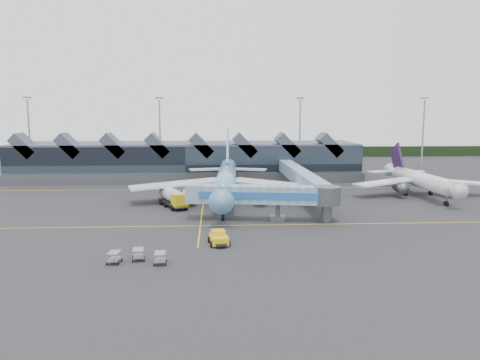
{
  "coord_description": "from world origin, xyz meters",
  "views": [
    {
      "loc": [
        2.22,
        -78.72,
        17.06
      ],
      "look_at": [
        6.96,
        6.96,
        5.0
      ],
      "focal_mm": 35.0,
      "sensor_mm": 36.0,
      "label": 1
    }
  ],
  "objects": [
    {
      "name": "baggage_carts",
      "position": [
        -6.75,
        -25.69,
        0.76
      ],
      "size": [
        6.72,
        3.67,
        1.36
      ],
      "rotation": [
        0.0,
        0.0,
        0.06
      ],
      "color": "#93969B",
      "rests_on": "ground"
    },
    {
      "name": "taxi_stripes",
      "position": [
        0.0,
        10.0,
        0.01
      ],
      "size": [
        120.0,
        60.0,
        0.01
      ],
      "color": "gold",
      "rests_on": "ground"
    },
    {
      "name": "regional_jet",
      "position": [
        45.45,
        17.06,
        3.43
      ],
      "size": [
        28.93,
        31.45,
        10.82
      ],
      "rotation": [
        0.0,
        0.0,
        0.03
      ],
      "color": "white",
      "rests_on": "ground"
    },
    {
      "name": "terminal",
      "position": [
        -5.07,
        47.35,
        4.88
      ],
      "size": [
        90.0,
        22.25,
        12.52
      ],
      "color": "black",
      "rests_on": "ground"
    },
    {
      "name": "main_airliner",
      "position": [
        4.45,
        12.14,
        4.18
      ],
      "size": [
        38.43,
        44.25,
        14.21
      ],
      "rotation": [
        0.0,
        0.0,
        -0.05
      ],
      "color": "#66A8CF",
      "rests_on": "ground"
    },
    {
      "name": "tree_line_far",
      "position": [
        0.0,
        110.0,
        2.0
      ],
      "size": [
        260.0,
        4.0,
        4.0
      ],
      "primitive_type": "cube",
      "color": "black",
      "rests_on": "ground"
    },
    {
      "name": "fuel_truck",
      "position": [
        -5.62,
        7.39,
        1.92
      ],
      "size": [
        6.28,
        9.9,
        3.42
      ],
      "rotation": [
        0.0,
        0.0,
        0.43
      ],
      "color": "black",
      "rests_on": "ground"
    },
    {
      "name": "pushback_tug",
      "position": [
        2.74,
        -18.52,
        0.81
      ],
      "size": [
        3.01,
        4.29,
        1.79
      ],
      "rotation": [
        0.0,
        0.0,
        0.14
      ],
      "color": "yellow",
      "rests_on": "ground"
    },
    {
      "name": "ground",
      "position": [
        0.0,
        0.0,
        0.0
      ],
      "size": [
        260.0,
        260.0,
        0.0
      ],
      "primitive_type": "plane",
      "color": "#262628",
      "rests_on": "ground"
    },
    {
      "name": "light_masts",
      "position": [
        21.0,
        62.8,
        12.49
      ],
      "size": [
        132.4,
        42.56,
        22.45
      ],
      "color": "#92959A",
      "rests_on": "ground"
    },
    {
      "name": "jet_bridge",
      "position": [
        11.35,
        -5.18,
        4.1
      ],
      "size": [
        24.75,
        7.06,
        5.85
      ],
      "rotation": [
        0.0,
        0.0,
        -0.15
      ],
      "color": "#6C97B4",
      "rests_on": "ground"
    }
  ]
}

